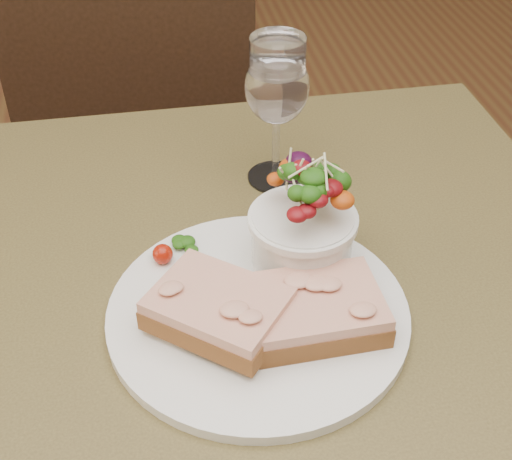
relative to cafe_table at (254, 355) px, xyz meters
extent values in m
cube|color=#42371C|center=(0.00, 0.00, 0.08)|extent=(0.80, 0.80, 0.04)
cylinder|color=black|center=(-0.34, 0.34, -0.29)|extent=(0.05, 0.05, 0.71)
cylinder|color=black|center=(0.34, 0.34, -0.29)|extent=(0.05, 0.05, 0.71)
cube|color=black|center=(-0.08, 0.77, -0.20)|extent=(0.47, 0.47, 0.04)
cube|color=black|center=(-0.11, 0.58, 0.03)|extent=(0.42, 0.10, 0.45)
cube|color=black|center=(-0.08, 0.77, -0.42)|extent=(0.40, 0.40, 0.45)
cylinder|color=white|center=(0.00, -0.04, 0.11)|extent=(0.30, 0.30, 0.01)
cube|color=#522D15|center=(0.05, -0.07, 0.12)|extent=(0.13, 0.10, 0.02)
cube|color=beige|center=(0.05, -0.07, 0.14)|extent=(0.13, 0.10, 0.01)
cube|color=#522D15|center=(-0.04, -0.06, 0.13)|extent=(0.15, 0.15, 0.02)
cube|color=beige|center=(-0.04, -0.06, 0.15)|extent=(0.15, 0.15, 0.01)
cylinder|color=white|center=(-0.07, -0.04, 0.13)|extent=(0.06, 0.06, 0.04)
cylinder|color=olive|center=(-0.07, -0.04, 0.15)|extent=(0.06, 0.06, 0.01)
cylinder|color=white|center=(0.06, 0.02, 0.14)|extent=(0.11, 0.11, 0.06)
ellipsoid|color=#143C0A|center=(0.06, 0.02, 0.20)|extent=(0.09, 0.09, 0.06)
ellipsoid|color=#143C0A|center=(-0.07, 0.06, 0.12)|extent=(0.04, 0.04, 0.01)
sphere|color=#941508|center=(-0.09, 0.05, 0.12)|extent=(0.02, 0.02, 0.02)
cylinder|color=white|center=(0.06, 0.20, 0.10)|extent=(0.07, 0.07, 0.00)
cylinder|color=white|center=(0.06, 0.20, 0.15)|extent=(0.01, 0.01, 0.09)
ellipsoid|color=white|center=(0.06, 0.20, 0.23)|extent=(0.08, 0.08, 0.09)
camera|label=1|loc=(-0.09, -0.53, 0.62)|focal=50.00mm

